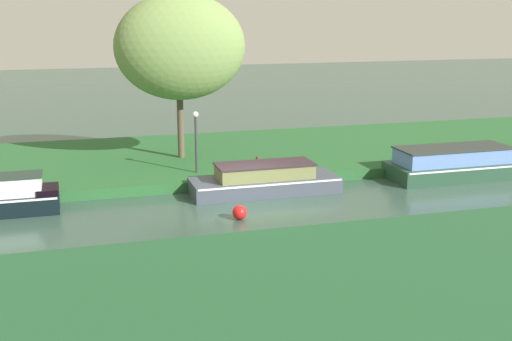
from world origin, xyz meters
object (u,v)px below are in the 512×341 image
lamp_post (196,134)px  mooring_post_far (431,152)px  willow_tree_left (181,47)px  channel_buoy (240,212)px  forest_cruiser (462,164)px  slate_narrowboat (265,180)px  mooring_post_near (258,165)px

lamp_post → mooring_post_far: size_ratio=3.11×
willow_tree_left → lamp_post: size_ratio=2.87×
mooring_post_far → channel_buoy: (-9.74, -4.27, -0.56)m
willow_tree_left → forest_cruiser: bearing=-23.2°
channel_buoy → willow_tree_left: bearing=94.2°
slate_narrowboat → willow_tree_left: size_ratio=0.79×
willow_tree_left → mooring_post_near: bearing=-53.6°
willow_tree_left → mooring_post_far: 11.71m
lamp_post → channel_buoy: size_ratio=5.10×
mooring_post_far → channel_buoy: size_ratio=1.64×
forest_cruiser → lamp_post: 11.16m
slate_narrowboat → willow_tree_left: 7.10m
mooring_post_far → willow_tree_left: bearing=162.2°
slate_narrowboat → channel_buoy: bearing=-121.3°
lamp_post → channel_buoy: 5.50m
slate_narrowboat → mooring_post_far: (7.98, 1.38, 0.31)m
forest_cruiser → willow_tree_left: 12.81m
lamp_post → mooring_post_near: (2.31, -0.93, -1.25)m
forest_cruiser → slate_narrowboat: bearing=-180.0°
mooring_post_far → channel_buoy: mooring_post_far is taller
lamp_post → mooring_post_near: bearing=-21.8°
slate_narrowboat → forest_cruiser: bearing=0.0°
channel_buoy → mooring_post_near: bearing=66.3°
mooring_post_near → channel_buoy: bearing=-113.7°
channel_buoy → forest_cruiser: bearing=15.5°
slate_narrowboat → willow_tree_left: (-2.31, 4.69, 4.81)m
forest_cruiser → mooring_post_far: forest_cruiser is taller
channel_buoy → mooring_post_far: bearing=23.7°
forest_cruiser → mooring_post_far: size_ratio=8.06×
lamp_post → mooring_post_near: 2.78m
mooring_post_far → lamp_post: bearing=174.8°
willow_tree_left → mooring_post_near: willow_tree_left is taller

